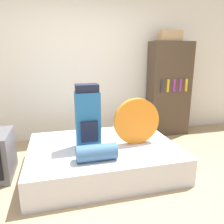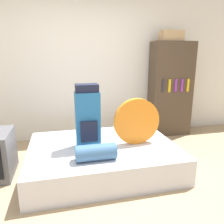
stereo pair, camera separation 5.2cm
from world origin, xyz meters
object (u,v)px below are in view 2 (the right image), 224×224
(sleeping_roll, at_px, (96,152))
(bookshelf, at_px, (170,90))
(cardboard_box, at_px, (172,36))
(backpack, at_px, (88,118))
(tent_bag, at_px, (136,121))

(sleeping_roll, xyz_separation_m, bookshelf, (1.70, 1.50, 0.44))
(sleeping_roll, xyz_separation_m, cardboard_box, (1.64, 1.48, 1.41))
(backpack, bearing_deg, cardboard_box, 33.04)
(tent_bag, relative_size, cardboard_box, 1.54)
(tent_bag, height_order, bookshelf, bookshelf)
(tent_bag, bearing_deg, bookshelf, 46.27)
(sleeping_roll, height_order, cardboard_box, cardboard_box)
(cardboard_box, bearing_deg, backpack, -146.96)
(tent_bag, distance_m, bookshelf, 1.59)
(sleeping_roll, bearing_deg, tent_bag, 30.65)
(tent_bag, xyz_separation_m, bookshelf, (1.09, 1.14, 0.22))
(backpack, distance_m, cardboard_box, 2.29)
(bookshelf, height_order, cardboard_box, cardboard_box)
(backpack, distance_m, bookshelf, 2.07)
(backpack, relative_size, bookshelf, 0.47)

